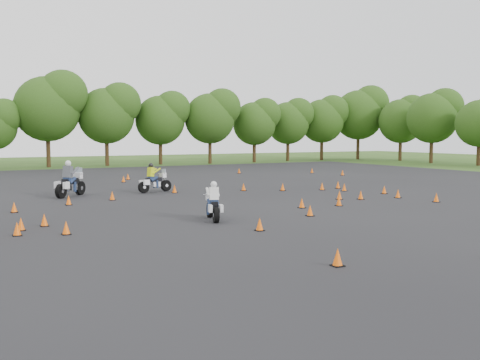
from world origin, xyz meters
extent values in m
plane|color=#2D5119|center=(0.00, 0.00, 0.00)|extent=(140.00, 140.00, 0.00)
plane|color=black|center=(0.00, 6.00, 0.01)|extent=(62.00, 62.00, 0.00)
cone|color=#FF610A|center=(6.55, 2.62, 0.23)|extent=(0.26, 0.26, 0.45)
cone|color=#FF610A|center=(-10.42, 1.19, 0.23)|extent=(0.26, 0.26, 0.45)
cone|color=#FF610A|center=(0.71, -0.92, 0.23)|extent=(0.26, 0.26, 0.45)
cone|color=#FF610A|center=(9.22, 7.86, 0.23)|extent=(0.26, 0.26, 0.45)
cone|color=#FF610A|center=(-9.55, 1.75, 0.23)|extent=(0.26, 0.26, 0.45)
cone|color=#FF610A|center=(7.73, 7.56, 0.23)|extent=(0.26, 0.26, 0.45)
cone|color=#FF610A|center=(-5.38, 20.85, 0.23)|extent=(0.26, 0.26, 0.45)
cone|color=#FF610A|center=(-3.75, -8.33, 0.23)|extent=(0.26, 0.26, 0.45)
cone|color=#FF610A|center=(-10.65, 0.18, 0.23)|extent=(0.26, 0.26, 0.45)
cone|color=#FF610A|center=(-1.00, 10.33, 0.23)|extent=(0.26, 0.26, 0.45)
cone|color=#FF610A|center=(5.32, 8.35, 0.23)|extent=(0.26, 0.26, 0.45)
cone|color=#FF610A|center=(-10.18, 6.14, 0.23)|extent=(0.26, 0.26, 0.45)
cone|color=#FF610A|center=(3.87, 1.11, 0.23)|extent=(0.26, 0.26, 0.45)
cone|color=#FF610A|center=(-5.18, 8.56, 0.23)|extent=(0.26, 0.26, 0.45)
cone|color=#FF610A|center=(9.63, 4.12, 0.23)|extent=(0.26, 0.26, 0.45)
cone|color=#FF610A|center=(-7.57, 7.61, 0.23)|extent=(0.26, 0.26, 0.45)
cone|color=#FF610A|center=(8.53, 6.39, 0.23)|extent=(0.26, 0.26, 0.45)
cone|color=#FF610A|center=(5.52, 3.13, 0.23)|extent=(0.26, 0.26, 0.45)
cone|color=#FF610A|center=(8.80, 2.19, 0.23)|extent=(0.26, 0.26, 0.45)
cone|color=#FF610A|center=(10.03, 22.81, 0.23)|extent=(0.26, 0.26, 0.45)
cone|color=#FF610A|center=(3.22, 9.52, 0.23)|extent=(0.26, 0.26, 0.45)
cone|color=#FF610A|center=(-0.65, 21.02, 0.23)|extent=(0.26, 0.26, 0.45)
cone|color=#FF610A|center=(-9.14, -0.39, 0.23)|extent=(0.26, 0.26, 0.45)
cone|color=#FF610A|center=(16.69, 16.60, 0.23)|extent=(0.26, 0.26, 0.45)
cone|color=#FF610A|center=(-1.60, 18.92, 0.23)|extent=(0.26, 0.26, 0.45)
cone|color=#FF610A|center=(-2.92, -2.90, 0.23)|extent=(0.26, 0.26, 0.45)
cone|color=#FF610A|center=(16.01, 20.03, 0.23)|extent=(0.26, 0.26, 0.45)
cone|color=#FF610A|center=(1.86, 1.34, 0.23)|extent=(0.26, 0.26, 0.45)
cone|color=#FF610A|center=(9.17, -0.11, 0.23)|extent=(0.26, 0.26, 0.45)
camera|label=1|loc=(-12.47, -19.17, 3.40)|focal=40.00mm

